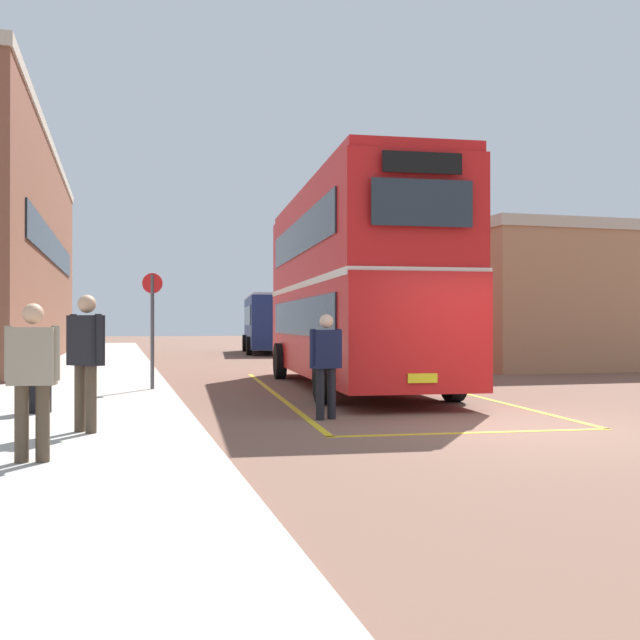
{
  "coord_description": "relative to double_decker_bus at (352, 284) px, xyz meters",
  "views": [
    {
      "loc": [
        -5.61,
        -9.82,
        1.56
      ],
      "look_at": [
        -0.15,
        10.36,
        1.65
      ],
      "focal_mm": 41.68,
      "sensor_mm": 36.0,
      "label": 1
    }
  ],
  "objects": [
    {
      "name": "bus_stop_sign",
      "position": [
        -4.71,
        -0.58,
        -0.86
      ],
      "size": [
        0.43,
        0.15,
        2.51
      ],
      "color": "#4C4C51",
      "rests_on": "sidewalk_left"
    },
    {
      "name": "bay_marking_yellow",
      "position": [
        -0.08,
        -1.98,
        -2.51
      ],
      "size": [
        5.31,
        13.06,
        0.01
      ],
      "color": "gold",
      "rests_on": "ground"
    },
    {
      "name": "pedestrian_boarding",
      "position": [
        -2.16,
        -5.43,
        -1.53
      ],
      "size": [
        0.55,
        0.35,
        1.71
      ],
      "color": "black",
      "rests_on": "ground"
    },
    {
      "name": "depot_building_right",
      "position": [
        9.57,
        10.57,
        -0.07
      ],
      "size": [
        7.83,
        15.14,
        4.88
      ],
      "color": "#AD7A56",
      "rests_on": "ground"
    },
    {
      "name": "sidewalk_left",
      "position": [
        -6.28,
        9.62,
        -2.44
      ],
      "size": [
        4.0,
        57.6,
        0.14
      ],
      "primitive_type": "cube",
      "color": "#B2ADA3",
      "rests_on": "ground"
    },
    {
      "name": "ground_plane",
      "position": [
        0.22,
        7.22,
        -2.51
      ],
      "size": [
        135.6,
        135.6,
        0.0
      ],
      "primitive_type": "plane",
      "color": "brown"
    },
    {
      "name": "double_decker_bus",
      "position": [
        0.0,
        0.0,
        0.0
      ],
      "size": [
        3.53,
        10.89,
        4.75
      ],
      "color": "black",
      "rests_on": "ground"
    },
    {
      "name": "pedestrian_waiting_far",
      "position": [
        -6.25,
        -8.92,
        -1.44
      ],
      "size": [
        0.54,
        0.29,
        1.62
      ],
      "color": "#473828",
      "rests_on": "sidewalk_left"
    },
    {
      "name": "pedestrian_waiting_near",
      "position": [
        -5.82,
        -6.89,
        -1.33
      ],
      "size": [
        0.49,
        0.53,
        1.79
      ],
      "color": "#473828",
      "rests_on": "sidewalk_left"
    },
    {
      "name": "litter_bin",
      "position": [
        -6.64,
        -4.43,
        -1.93
      ],
      "size": [
        0.44,
        0.44,
        0.88
      ],
      "color": "black",
      "rests_on": "sidewalk_left"
    },
    {
      "name": "single_deck_bus",
      "position": [
        2.26,
        21.2,
        -0.88
      ],
      "size": [
        3.46,
        8.6,
        3.02
      ],
      "color": "black",
      "rests_on": "ground"
    }
  ]
}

